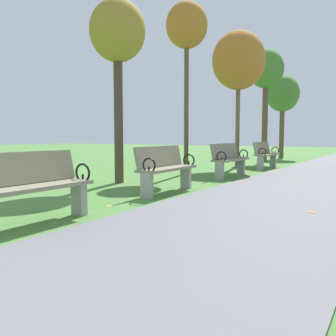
{
  "coord_description": "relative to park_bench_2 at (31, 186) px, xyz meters",
  "views": [
    {
      "loc": [
        3.23,
        0.25,
        1.09
      ],
      "look_at": [
        -0.05,
        5.48,
        0.55
      ],
      "focal_mm": 38.79,
      "sensor_mm": 36.0,
      "label": 1
    }
  ],
  "objects": [
    {
      "name": "park_bench_2",
      "position": [
        0.0,
        0.0,
        0.0
      ],
      "size": [
        0.48,
        1.6,
        0.9
      ],
      "color": "gray",
      "rests_on": "ground"
    },
    {
      "name": "tree_1",
      "position": [
        -1.74,
        3.76,
        2.89
      ],
      "size": [
        1.28,
        1.28,
        4.19
      ],
      "color": "#4C3D2D",
      "rests_on": "ground"
    },
    {
      "name": "tree_3",
      "position": [
        -0.97,
        9.26,
        3.19
      ],
      "size": [
        1.82,
        1.82,
        4.69
      ],
      "color": "brown",
      "rests_on": "ground"
    },
    {
      "name": "park_bench_5",
      "position": [
        0.0,
        9.42,
        0.0
      ],
      "size": [
        0.48,
        1.6,
        0.9
      ],
      "color": "gray",
      "rests_on": "ground"
    },
    {
      "name": "tree_4",
      "position": [
        -1.06,
        12.66,
        3.34
      ],
      "size": [
        1.48,
        1.48,
        4.76
      ],
      "color": "brown",
      "rests_on": "ground"
    },
    {
      "name": "scattered_leaves",
      "position": [
        1.37,
        4.65,
        -0.47
      ],
      "size": [
        3.97,
        16.58,
        0.02
      ],
      "color": "gold",
      "rests_on": "ground"
    },
    {
      "name": "park_bench_4",
      "position": [
        -0.0,
        6.21,
        0.0
      ],
      "size": [
        0.48,
        1.6,
        0.9
      ],
      "color": "gray",
      "rests_on": "ground"
    },
    {
      "name": "park_bench_3",
      "position": [
        0.0,
        3.06,
        0.0
      ],
      "size": [
        0.52,
        1.61,
        0.9
      ],
      "color": "gray",
      "rests_on": "ground"
    },
    {
      "name": "tree_5",
      "position": [
        -1.12,
        15.64,
        2.66
      ],
      "size": [
        1.62,
        1.62,
        4.09
      ],
      "color": "brown",
      "rests_on": "ground"
    },
    {
      "name": "tree_2",
      "position": [
        -1.42,
        6.4,
        3.65
      ],
      "size": [
        1.18,
        1.18,
        4.87
      ],
      "color": "brown",
      "rests_on": "ground"
    }
  ]
}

